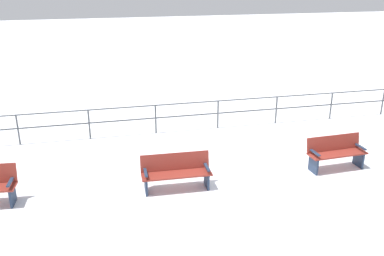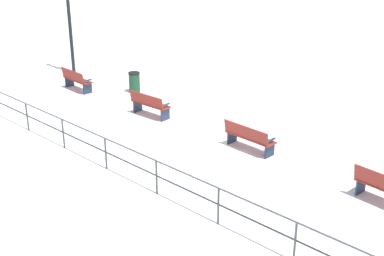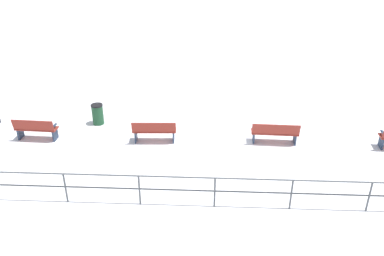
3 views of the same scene
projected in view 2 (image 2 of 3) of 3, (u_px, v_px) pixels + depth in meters
name	position (u px, v px, depth m)	size (l,w,h in m)	color
ground_plane	(196.00, 132.00, 17.77)	(80.00, 80.00, 0.00)	white
bench_nearest	(382.00, 187.00, 13.28)	(0.65, 1.46, 0.91)	maroon
bench_second	(249.00, 137.00, 16.23)	(0.60, 1.71, 0.86)	maroon
bench_third	(149.00, 104.00, 18.92)	(0.59, 1.61, 0.89)	maroon
bench_fourth	(76.00, 79.00, 21.68)	(0.58, 1.57, 0.89)	maroon
lamppost_middle	(68.00, 5.00, 22.98)	(0.27, 1.05, 4.82)	black
waterfront_railing	(105.00, 148.00, 14.97)	(0.05, 16.93, 0.98)	#4C5156
trash_bin	(134.00, 82.00, 21.48)	(0.47, 0.47, 0.84)	#1E4C2D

